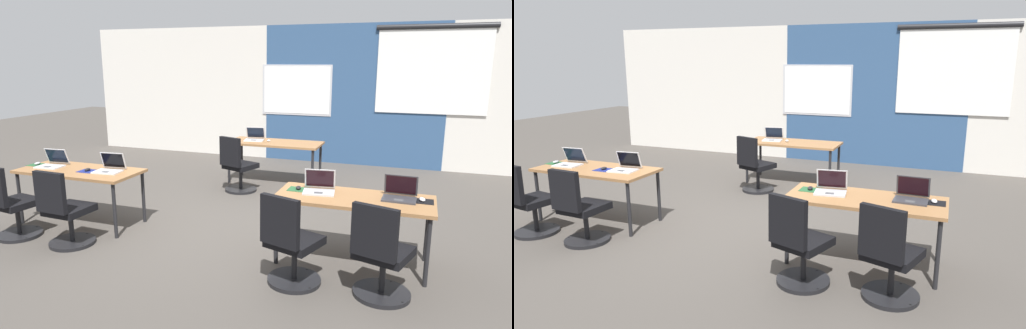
# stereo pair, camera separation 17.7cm
# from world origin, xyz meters

# --- Properties ---
(ground_plane) EXTENTS (24.00, 24.00, 0.00)m
(ground_plane) POSITION_xyz_m (0.00, 0.00, 0.00)
(ground_plane) COLOR #47423D
(back_wall_assembly) EXTENTS (10.00, 0.27, 2.80)m
(back_wall_assembly) POSITION_xyz_m (0.05, 4.19, 1.41)
(back_wall_assembly) COLOR silver
(back_wall_assembly) RESTS_ON ground
(desk_near_left) EXTENTS (1.60, 0.70, 0.72)m
(desk_near_left) POSITION_xyz_m (-1.75, -0.60, 0.66)
(desk_near_left) COLOR olive
(desk_near_left) RESTS_ON ground
(desk_near_right) EXTENTS (1.60, 0.70, 0.72)m
(desk_near_right) POSITION_xyz_m (1.75, -0.60, 0.66)
(desk_near_right) COLOR olive
(desk_near_right) RESTS_ON ground
(desk_far_center) EXTENTS (1.60, 0.70, 0.72)m
(desk_far_center) POSITION_xyz_m (0.00, 2.20, 0.66)
(desk_far_center) COLOR olive
(desk_far_center) RESTS_ON ground
(laptop_near_right_end) EXTENTS (0.34, 0.30, 0.23)m
(laptop_near_right_end) POSITION_xyz_m (2.19, -0.51, 0.77)
(laptop_near_right_end) COLOR #333338
(laptop_near_right_end) RESTS_ON desk_near_right
(mousepad_near_right_end) EXTENTS (0.22, 0.19, 0.00)m
(mousepad_near_right_end) POSITION_xyz_m (2.41, -0.51, 0.72)
(mousepad_near_right_end) COLOR black
(mousepad_near_right_end) RESTS_ON desk_near_right
(mouse_near_right_end) EXTENTS (0.08, 0.11, 0.03)m
(mouse_near_right_end) POSITION_xyz_m (2.41, -0.51, 0.74)
(mouse_near_right_end) COLOR silver
(mouse_near_right_end) RESTS_ON mousepad_near_right_end
(chair_near_right_end) EXTENTS (0.55, 0.60, 0.92)m
(chair_near_right_end) POSITION_xyz_m (2.10, -1.28, 0.38)
(chair_near_right_end) COLOR black
(chair_near_right_end) RESTS_ON ground
(laptop_far_left) EXTENTS (0.38, 0.37, 0.22)m
(laptop_far_left) POSITION_xyz_m (-0.39, 2.24, 0.77)
(laptop_far_left) COLOR silver
(laptop_far_left) RESTS_ON desk_far_center
(mouse_far_left) EXTENTS (0.08, 0.11, 0.03)m
(mouse_far_left) POSITION_xyz_m (-0.11, 2.20, 0.74)
(mouse_far_left) COLOR silver
(mouse_far_left) RESTS_ON desk_far_center
(chair_far_left) EXTENTS (0.56, 0.61, 0.92)m
(chair_far_left) POSITION_xyz_m (-0.39, 1.44, 0.38)
(chair_far_left) COLOR black
(chair_far_left) RESTS_ON ground
(laptop_near_left_end) EXTENTS (0.36, 0.34, 0.22)m
(laptop_near_left_end) POSITION_xyz_m (-2.21, -0.58, 0.77)
(laptop_near_left_end) COLOR silver
(laptop_near_left_end) RESTS_ON desk_near_left
(mousepad_near_left_end) EXTENTS (0.22, 0.19, 0.00)m
(mousepad_near_left_end) POSITION_xyz_m (-2.47, -0.58, 0.72)
(mousepad_near_left_end) COLOR #23512D
(mousepad_near_left_end) RESTS_ON desk_near_left
(mouse_near_left_end) EXTENTS (0.07, 0.11, 0.03)m
(mouse_near_left_end) POSITION_xyz_m (-2.47, -0.58, 0.74)
(mouse_near_left_end) COLOR #B2B2B7
(mouse_near_left_end) RESTS_ON mousepad_near_left_end
(chair_near_left_end) EXTENTS (0.52, 0.56, 0.92)m
(chair_near_left_end) POSITION_xyz_m (-2.17, -1.32, 0.38)
(chair_near_left_end) COLOR black
(chair_near_left_end) RESTS_ON ground
(laptop_near_right_inner) EXTENTS (0.37, 0.33, 0.23)m
(laptop_near_right_inner) POSITION_xyz_m (1.37, -0.53, 0.77)
(laptop_near_right_inner) COLOR #B7B7BC
(laptop_near_right_inner) RESTS_ON desk_near_right
(mousepad_near_right_inner) EXTENTS (0.22, 0.19, 0.00)m
(mousepad_near_right_inner) POSITION_xyz_m (1.14, -0.52, 0.72)
(mousepad_near_right_inner) COLOR #23512D
(mousepad_near_right_inner) RESTS_ON desk_near_right
(mouse_near_right_inner) EXTENTS (0.08, 0.11, 0.03)m
(mouse_near_right_inner) POSITION_xyz_m (1.14, -0.52, 0.74)
(mouse_near_right_inner) COLOR black
(mouse_near_right_inner) RESTS_ON mousepad_near_right_inner
(chair_near_right_inner) EXTENTS (0.56, 0.61, 0.92)m
(chair_near_right_inner) POSITION_xyz_m (1.28, -1.31, 0.38)
(chair_near_right_inner) COLOR black
(chair_near_right_inner) RESTS_ON ground
(laptop_near_left_inner) EXTENTS (0.36, 0.33, 0.23)m
(laptop_near_left_inner) POSITION_xyz_m (-1.32, -0.55, 0.77)
(laptop_near_left_inner) COLOR silver
(laptop_near_left_inner) RESTS_ON desk_near_left
(mousepad_near_left_inner) EXTENTS (0.22, 0.19, 0.00)m
(mousepad_near_left_inner) POSITION_xyz_m (-1.59, -0.63, 0.72)
(mousepad_near_left_inner) COLOR navy
(mousepad_near_left_inner) RESTS_ON desk_near_left
(mouse_near_left_inner) EXTENTS (0.06, 0.10, 0.03)m
(mouse_near_left_inner) POSITION_xyz_m (-1.59, -0.63, 0.74)
(mouse_near_left_inner) COLOR black
(mouse_near_left_inner) RESTS_ON mousepad_near_left_inner
(chair_near_left_inner) EXTENTS (0.52, 0.55, 0.92)m
(chair_near_left_inner) POSITION_xyz_m (-1.39, -1.29, 0.38)
(chair_near_left_inner) COLOR black
(chair_near_left_inner) RESTS_ON ground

